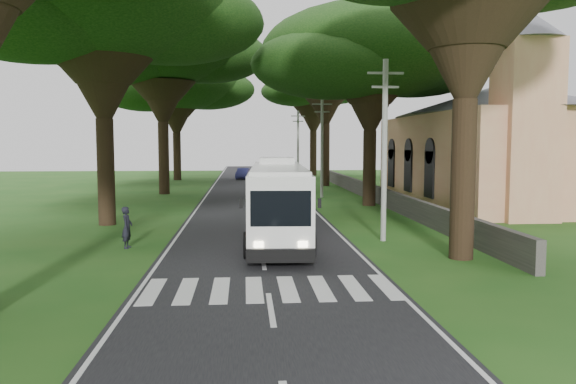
{
  "coord_description": "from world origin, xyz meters",
  "views": [
    {
      "loc": [
        -0.67,
        -18.38,
        4.39
      ],
      "look_at": [
        1.25,
        6.24,
        2.2
      ],
      "focal_mm": 35.0,
      "sensor_mm": 36.0,
      "label": 1
    }
  ],
  "objects_px": {
    "pole_mid": "(322,145)",
    "distant_car_c": "(266,169)",
    "pole_near": "(384,147)",
    "pole_far": "(298,144)",
    "distant_car_b": "(243,174)",
    "pedestrian": "(127,227)",
    "coach_bus": "(278,201)",
    "church": "(498,135)"
  },
  "relations": [
    {
      "from": "distant_car_c",
      "to": "pedestrian",
      "type": "bearing_deg",
      "value": 84.49
    },
    {
      "from": "pole_near",
      "to": "pole_far",
      "type": "distance_m",
      "value": 40.0
    },
    {
      "from": "church",
      "to": "pole_far",
      "type": "xyz_separation_m",
      "value": [
        -12.36,
        24.45,
        -0.73
      ]
    },
    {
      "from": "church",
      "to": "pedestrian",
      "type": "height_order",
      "value": "church"
    },
    {
      "from": "pole_near",
      "to": "pedestrian",
      "type": "relative_size",
      "value": 4.61
    },
    {
      "from": "pole_near",
      "to": "distant_car_c",
      "type": "distance_m",
      "value": 53.9
    },
    {
      "from": "pole_far",
      "to": "distant_car_b",
      "type": "xyz_separation_m",
      "value": [
        -6.3,
        2.82,
        -3.5
      ]
    },
    {
      "from": "church",
      "to": "pedestrian",
      "type": "xyz_separation_m",
      "value": [
        -23.41,
        -16.43,
        -4.04
      ]
    },
    {
      "from": "church",
      "to": "pole_near",
      "type": "xyz_separation_m",
      "value": [
        -12.36,
        -15.55,
        -0.73
      ]
    },
    {
      "from": "church",
      "to": "pole_far",
      "type": "height_order",
      "value": "church"
    },
    {
      "from": "church",
      "to": "pole_mid",
      "type": "xyz_separation_m",
      "value": [
        -12.36,
        4.45,
        -0.73
      ]
    },
    {
      "from": "pole_near",
      "to": "pole_far",
      "type": "xyz_separation_m",
      "value": [
        0.0,
        40.0,
        0.0
      ]
    },
    {
      "from": "coach_bus",
      "to": "pedestrian",
      "type": "bearing_deg",
      "value": -166.81
    },
    {
      "from": "pole_mid",
      "to": "pole_far",
      "type": "bearing_deg",
      "value": 90.0
    },
    {
      "from": "distant_car_b",
      "to": "pedestrian",
      "type": "height_order",
      "value": "pedestrian"
    },
    {
      "from": "pole_near",
      "to": "pole_mid",
      "type": "xyz_separation_m",
      "value": [
        0.0,
        20.0,
        0.0
      ]
    },
    {
      "from": "pedestrian",
      "to": "coach_bus",
      "type": "bearing_deg",
      "value": -75.34
    },
    {
      "from": "coach_bus",
      "to": "distant_car_b",
      "type": "distance_m",
      "value": 42.54
    },
    {
      "from": "pole_far",
      "to": "coach_bus",
      "type": "xyz_separation_m",
      "value": [
        -4.7,
        -39.68,
        -2.37
      ]
    },
    {
      "from": "pole_far",
      "to": "pedestrian",
      "type": "height_order",
      "value": "pole_far"
    },
    {
      "from": "distant_car_b",
      "to": "distant_car_c",
      "type": "bearing_deg",
      "value": 81.97
    },
    {
      "from": "pole_far",
      "to": "pole_mid",
      "type": "bearing_deg",
      "value": -90.0
    },
    {
      "from": "pole_near",
      "to": "pole_mid",
      "type": "bearing_deg",
      "value": 90.0
    },
    {
      "from": "church",
      "to": "distant_car_c",
      "type": "bearing_deg",
      "value": 112.11
    },
    {
      "from": "church",
      "to": "coach_bus",
      "type": "height_order",
      "value": "church"
    },
    {
      "from": "pole_mid",
      "to": "distant_car_c",
      "type": "bearing_deg",
      "value": 95.31
    },
    {
      "from": "pole_near",
      "to": "coach_bus",
      "type": "height_order",
      "value": "pole_near"
    },
    {
      "from": "pole_near",
      "to": "distant_car_b",
      "type": "relative_size",
      "value": 2.03
    },
    {
      "from": "pedestrian",
      "to": "pole_far",
      "type": "bearing_deg",
      "value": -11.24
    },
    {
      "from": "church",
      "to": "distant_car_b",
      "type": "xyz_separation_m",
      "value": [
        -18.66,
        27.27,
        -4.23
      ]
    },
    {
      "from": "pole_mid",
      "to": "coach_bus",
      "type": "bearing_deg",
      "value": -103.43
    },
    {
      "from": "pole_far",
      "to": "distant_car_c",
      "type": "distance_m",
      "value": 14.47
    },
    {
      "from": "pole_mid",
      "to": "pedestrian",
      "type": "relative_size",
      "value": 4.61
    },
    {
      "from": "pole_far",
      "to": "distant_car_c",
      "type": "relative_size",
      "value": 1.77
    },
    {
      "from": "distant_car_c",
      "to": "coach_bus",
      "type": "bearing_deg",
      "value": 91.06
    },
    {
      "from": "coach_bus",
      "to": "pole_mid",
      "type": "bearing_deg",
      "value": 78.98
    },
    {
      "from": "coach_bus",
      "to": "distant_car_b",
      "type": "xyz_separation_m",
      "value": [
        -1.6,
        42.5,
        -1.13
      ]
    },
    {
      "from": "church",
      "to": "distant_car_c",
      "type": "xyz_separation_m",
      "value": [
        -15.5,
        38.15,
        -4.22
      ]
    },
    {
      "from": "pole_near",
      "to": "coach_bus",
      "type": "bearing_deg",
      "value": 176.1
    },
    {
      "from": "pole_near",
      "to": "pole_mid",
      "type": "height_order",
      "value": "same"
    },
    {
      "from": "pedestrian",
      "to": "pole_near",
      "type": "bearing_deg",
      "value": -81.52
    },
    {
      "from": "pole_far",
      "to": "pedestrian",
      "type": "bearing_deg",
      "value": -105.11
    }
  ]
}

